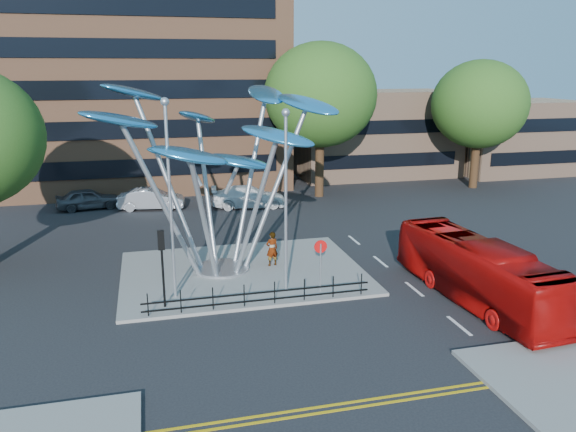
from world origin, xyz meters
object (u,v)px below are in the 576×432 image
object	(u,v)px
tree_right	(321,95)
traffic_light_island	(162,252)
no_entry_sign_island	(321,257)
pedestrian	(272,249)
street_lamp_left	(169,183)
leaf_sculpture	(216,137)
street_lamp_right	(286,186)
parked_car_left	(88,199)
parked_car_right	(249,197)
red_bus	(477,271)
tree_far	(480,105)
parked_car_mid	(151,199)

from	to	relation	value
tree_right	traffic_light_island	bearing A→B (deg)	-123.69
no_entry_sign_island	pedestrian	xyz separation A→B (m)	(-1.38, 3.94, -0.76)
tree_right	street_lamp_left	world-z (taller)	tree_right
leaf_sculpture	street_lamp_right	distance (m)	4.83
tree_right	parked_car_left	distance (m)	19.20
tree_right	parked_car_right	world-z (taller)	tree_right
no_entry_sign_island	parked_car_right	world-z (taller)	no_entry_sign_island
red_bus	tree_far	bearing A→B (deg)	54.85
tree_right	parked_car_mid	world-z (taller)	tree_right
street_lamp_right	pedestrian	size ratio (longest dim) A/B	4.58
leaf_sculpture	red_bus	xyz separation A→B (m)	(10.57, -6.61, -5.46)
parked_car_mid	parked_car_left	bearing A→B (deg)	83.01
tree_right	pedestrian	world-z (taller)	tree_right
street_lamp_right	traffic_light_island	world-z (taller)	street_lamp_right
no_entry_sign_island	parked_car_left	world-z (taller)	no_entry_sign_island
pedestrian	parked_car_mid	distance (m)	15.54
pedestrian	parked_car_right	distance (m)	13.35
tree_right	parked_car_right	size ratio (longest dim) A/B	2.19
red_bus	pedestrian	distance (m)	10.15
traffic_light_island	parked_car_right	xyz separation A→B (m)	(6.81, 17.25, -1.81)
tree_right	pedestrian	xyz separation A→B (m)	(-7.38, -15.54, -6.98)
pedestrian	parked_car_left	distance (m)	18.79
street_lamp_left	red_bus	xyz separation A→B (m)	(13.00, -3.43, -3.95)
red_bus	parked_car_left	size ratio (longest dim) A/B	2.24
no_entry_sign_island	parked_car_right	size ratio (longest dim) A/B	0.44
parked_car_mid	traffic_light_island	bearing A→B (deg)	-170.33
traffic_light_island	parked_car_left	xyz separation A→B (m)	(-4.77, 19.61, -1.85)
street_lamp_left	no_entry_sign_island	size ratio (longest dim) A/B	3.59
traffic_light_island	parked_car_right	world-z (taller)	traffic_light_island
no_entry_sign_island	leaf_sculpture	bearing A→B (deg)	134.33
tree_right	traffic_light_island	world-z (taller)	tree_right
pedestrian	tree_right	bearing A→B (deg)	-129.32
street_lamp_right	no_entry_sign_island	world-z (taller)	street_lamp_right
street_lamp_right	no_entry_sign_island	distance (m)	3.64
tree_right	parked_car_mid	xyz separation A→B (m)	(-13.27, -1.17, -7.25)
tree_far	parked_car_right	distance (m)	21.27
no_entry_sign_island	pedestrian	world-z (taller)	no_entry_sign_island
no_entry_sign_island	parked_car_left	bearing A→B (deg)	121.00
red_bus	parked_car_left	bearing A→B (deg)	126.13
tree_far	traffic_light_island	size ratio (longest dim) A/B	3.16
street_lamp_left	tree_right	bearing A→B (deg)	55.95
tree_right	traffic_light_island	size ratio (longest dim) A/B	3.54
red_bus	parked_car_mid	size ratio (longest dim) A/B	2.13
traffic_light_island	red_bus	bearing A→B (deg)	-10.20
tree_far	street_lamp_left	bearing A→B (deg)	-145.08
tree_right	tree_far	distance (m)	14.03
leaf_sculpture	parked_car_right	size ratio (longest dim) A/B	2.30
street_lamp_left	parked_car_right	bearing A→B (deg)	68.76
tree_right	street_lamp_right	distance (m)	20.64
street_lamp_right	parked_car_left	xyz separation A→B (m)	(-10.27, 19.11, -4.33)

